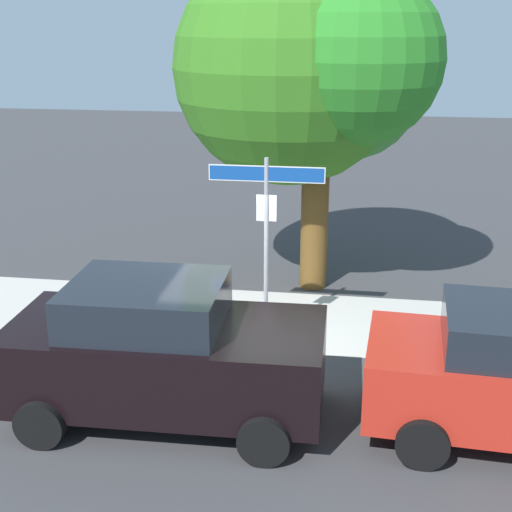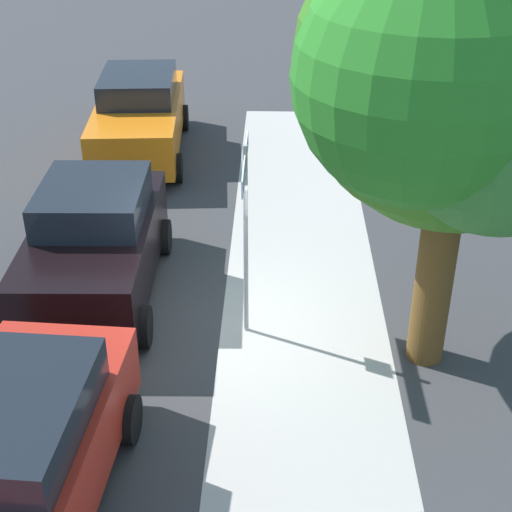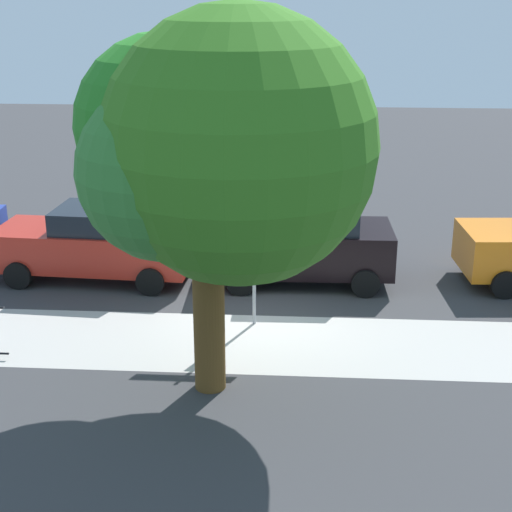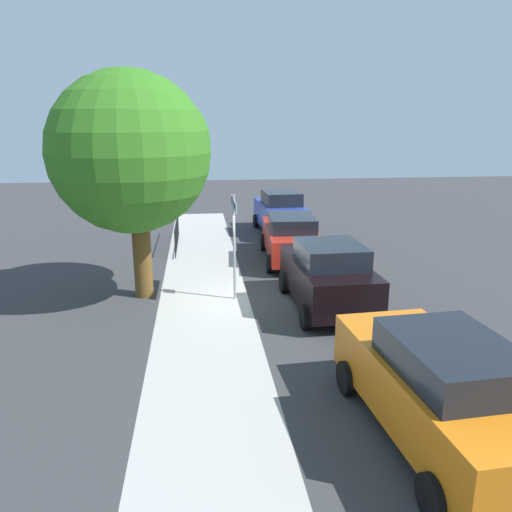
{
  "view_description": "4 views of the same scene",
  "coord_description": "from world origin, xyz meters",
  "px_view_note": "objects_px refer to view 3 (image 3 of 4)",
  "views": [
    {
      "loc": [
        1.57,
        -10.22,
        5.09
      ],
      "look_at": [
        -0.17,
        1.09,
        1.24
      ],
      "focal_mm": 49.61,
      "sensor_mm": 36.0,
      "label": 1
    },
    {
      "loc": [
        9.71,
        0.83,
        6.95
      ],
      "look_at": [
        0.42,
        0.56,
        1.52
      ],
      "focal_mm": 53.01,
      "sensor_mm": 36.0,
      "label": 2
    },
    {
      "loc": [
        -0.86,
        14.62,
        6.55
      ],
      "look_at": [
        0.07,
        0.33,
        1.46
      ],
      "focal_mm": 53.07,
      "sensor_mm": 36.0,
      "label": 3
    },
    {
      "loc": [
        -13.7,
        1.41,
        5.09
      ],
      "look_at": [
        0.17,
        -0.23,
        1.26
      ],
      "focal_mm": 34.97,
      "sensor_mm": 36.0,
      "label": 4
    }
  ],
  "objects_px": {
    "street_sign": "(254,219)",
    "car_black": "(305,243)",
    "shade_tree": "(211,147)",
    "car_red": "(97,242)"
  },
  "relations": [
    {
      "from": "street_sign",
      "to": "car_black",
      "type": "relative_size",
      "value": 0.74
    },
    {
      "from": "street_sign",
      "to": "car_red",
      "type": "xyz_separation_m",
      "value": [
        3.88,
        -2.38,
        -1.36
      ]
    },
    {
      "from": "street_sign",
      "to": "shade_tree",
      "type": "distance_m",
      "value": 3.35
    },
    {
      "from": "street_sign",
      "to": "car_black",
      "type": "distance_m",
      "value": 3.0
    },
    {
      "from": "street_sign",
      "to": "shade_tree",
      "type": "height_order",
      "value": "shade_tree"
    },
    {
      "from": "shade_tree",
      "to": "car_black",
      "type": "height_order",
      "value": "shade_tree"
    },
    {
      "from": "shade_tree",
      "to": "car_red",
      "type": "xyz_separation_m",
      "value": [
        3.4,
        -5.05,
        -3.32
      ]
    },
    {
      "from": "street_sign",
      "to": "car_red",
      "type": "bearing_deg",
      "value": -31.55
    },
    {
      "from": "shade_tree",
      "to": "car_black",
      "type": "xyz_separation_m",
      "value": [
        -1.5,
        -5.17,
        -3.26
      ]
    },
    {
      "from": "street_sign",
      "to": "car_black",
      "type": "bearing_deg",
      "value": -111.97
    }
  ]
}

